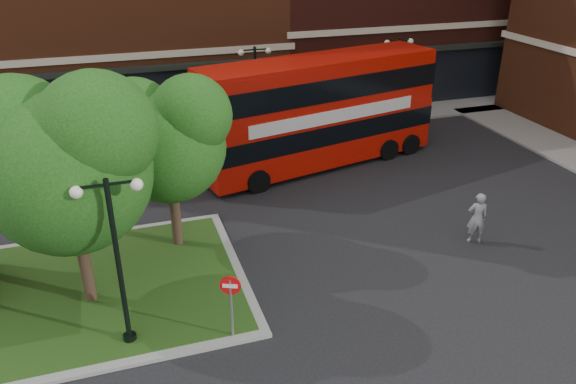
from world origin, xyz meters
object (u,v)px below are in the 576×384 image
object	(u,v)px
bus	(319,105)
car_silver	(160,138)
woman	(477,218)
car_white	(385,115)

from	to	relation	value
bus	car_silver	size ratio (longest dim) A/B	2.62
bus	woman	world-z (taller)	bus
bus	car_white	xyz separation A→B (m)	(5.49, 3.82, -2.20)
bus	car_silver	world-z (taller)	bus
woman	car_white	bearing A→B (deg)	-84.37
woman	car_silver	size ratio (longest dim) A/B	0.43
bus	woman	distance (m)	9.32
car_white	woman	bearing A→B (deg)	173.47
bus	car_white	distance (m)	7.04
bus	woman	size ratio (longest dim) A/B	6.16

